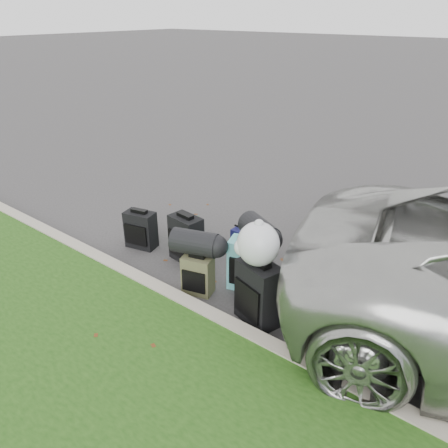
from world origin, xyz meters
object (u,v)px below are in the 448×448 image
Objects in this scene: tote_green at (186,229)px; tote_navy at (241,237)px; suitcase_teal at (248,264)px; suitcase_large_black_right at (258,293)px; suitcase_olive at (198,275)px; suitcase_small_black at (141,230)px; suitcase_large_black_left at (186,239)px.

tote_green reaches higher than tote_navy.
tote_green is (-1.47, 0.43, -0.14)m from suitcase_teal.
tote_navy is (-1.20, 1.30, -0.24)m from suitcase_large_black_right.
suitcase_olive is at bearing -55.51° from tote_green.
suitcase_small_black is at bearing -140.45° from tote_green.
suitcase_large_black_right is (1.55, -0.50, 0.04)m from suitcase_large_black_left.
suitcase_small_black reaches higher than tote_navy.
tote_green is (-1.95, 0.91, -0.18)m from suitcase_large_black_right.
suitcase_large_black_right reaches higher than suitcase_large_black_left.
suitcase_teal is at bearing -48.92° from tote_navy.
tote_green is 0.85m from tote_navy.
suitcase_olive is 0.68× the size of suitcase_large_black_right.
suitcase_small_black reaches higher than tote_green.
suitcase_large_black_left is 0.58m from tote_green.
suitcase_olive is at bearing -76.72° from tote_navy.
suitcase_large_black_right reaches higher than suitcase_small_black.
suitcase_large_black_left is at bearing 126.30° from suitcase_olive.
suitcase_large_black_right is 1.79m from tote_navy.
suitcase_large_black_left is (0.78, 0.14, 0.05)m from suitcase_small_black.
suitcase_large_black_left reaches higher than tote_green.
suitcase_small_black is 0.74× the size of suitcase_large_black_right.
tote_green is at bearing 140.77° from suitcase_large_black_left.
suitcase_teal is 0.67m from suitcase_large_black_right.
suitcase_small_black is at bearing -140.39° from tote_navy.
suitcase_teal is 1.12m from tote_navy.
suitcase_large_black_right reaches higher than tote_navy.
suitcase_large_black_right is at bearing -39.74° from tote_green.
suitcase_large_black_left is at bearing -113.57° from tote_navy.
tote_green is at bearing 145.39° from suitcase_teal.
suitcase_teal is at bearing 32.16° from suitcase_olive.
suitcase_small_black is 1.46× the size of tote_green.
suitcase_large_black_right reaches higher than suitcase_teal.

